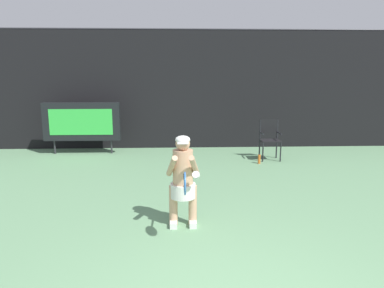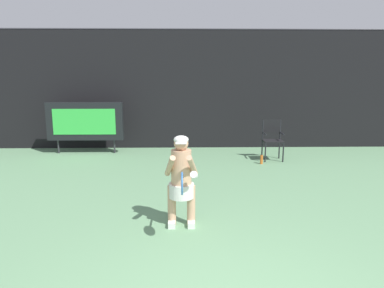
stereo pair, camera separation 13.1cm
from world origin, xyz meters
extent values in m
cube|color=black|center=(0.00, 8.50, 1.80)|extent=(18.00, 0.12, 3.60)
cylinder|color=#38383D|center=(0.00, 8.50, 3.63)|extent=(18.00, 0.05, 0.05)
cube|color=black|center=(-3.32, 7.70, 0.95)|extent=(2.20, 0.20, 1.10)
cube|color=green|center=(-3.32, 7.60, 0.95)|extent=(1.80, 0.01, 0.75)
cylinder|color=#2D2D33|center=(-4.15, 7.70, 0.20)|extent=(0.05, 0.05, 0.40)
cylinder|color=#2D2D33|center=(-2.50, 7.70, 0.20)|extent=(0.05, 0.05, 0.40)
cylinder|color=black|center=(1.73, 6.50, 0.26)|extent=(0.04, 0.04, 0.52)
cylinder|color=black|center=(2.20, 6.50, 0.26)|extent=(0.04, 0.04, 0.52)
cylinder|color=black|center=(1.73, 6.91, 0.26)|extent=(0.04, 0.04, 0.52)
cylinder|color=black|center=(2.20, 6.91, 0.26)|extent=(0.04, 0.04, 0.52)
cube|color=black|center=(1.97, 6.70, 0.54)|extent=(0.52, 0.44, 0.03)
cylinder|color=black|center=(1.73, 6.91, 0.80)|extent=(0.04, 0.04, 0.56)
cylinder|color=black|center=(2.20, 6.91, 0.80)|extent=(0.04, 0.04, 0.56)
cube|color=black|center=(1.97, 6.91, 0.91)|extent=(0.48, 0.02, 0.34)
cylinder|color=black|center=(1.73, 6.70, 0.74)|extent=(0.04, 0.44, 0.04)
cylinder|color=black|center=(2.20, 6.70, 0.74)|extent=(0.04, 0.44, 0.04)
cylinder|color=orange|center=(1.59, 6.31, 0.12)|extent=(0.07, 0.07, 0.24)
cylinder|color=black|center=(1.59, 6.31, 0.25)|extent=(0.03, 0.03, 0.03)
cube|color=white|center=(-0.62, 2.49, 0.04)|extent=(0.11, 0.26, 0.09)
cube|color=white|center=(-0.32, 2.49, 0.04)|extent=(0.11, 0.26, 0.09)
cylinder|color=tan|center=(-0.62, 2.54, 0.32)|extent=(0.13, 0.13, 0.64)
cylinder|color=tan|center=(-0.32, 2.54, 0.32)|extent=(0.13, 0.13, 0.64)
cylinder|color=white|center=(-0.47, 2.54, 0.56)|extent=(0.39, 0.39, 0.22)
cylinder|color=tan|center=(-0.47, 2.54, 0.92)|extent=(0.31, 0.31, 0.56)
sphere|color=tan|center=(-0.47, 2.54, 1.30)|extent=(0.22, 0.22, 0.22)
ellipsoid|color=white|center=(-0.47, 2.54, 1.36)|extent=(0.22, 0.22, 0.12)
cube|color=white|center=(-0.47, 2.44, 1.32)|extent=(0.17, 0.12, 0.02)
cylinder|color=tan|center=(-0.64, 2.37, 0.99)|extent=(0.19, 0.46, 0.40)
cylinder|color=tan|center=(-0.31, 2.37, 0.99)|extent=(0.19, 0.46, 0.40)
cylinder|color=white|center=(-0.29, 2.25, 0.89)|extent=(0.13, 0.13, 0.11)
cylinder|color=black|center=(-0.46, 2.16, 0.89)|extent=(0.03, 0.28, 0.03)
torus|color=#336BB6|center=(-0.46, 1.85, 0.89)|extent=(0.02, 0.31, 0.31)
ellipsoid|color=silver|center=(-0.46, 1.85, 0.89)|extent=(0.01, 0.26, 0.26)
camera|label=1|loc=(-0.56, -2.73, 2.34)|focal=33.52mm
camera|label=2|loc=(-0.43, -2.74, 2.34)|focal=33.52mm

